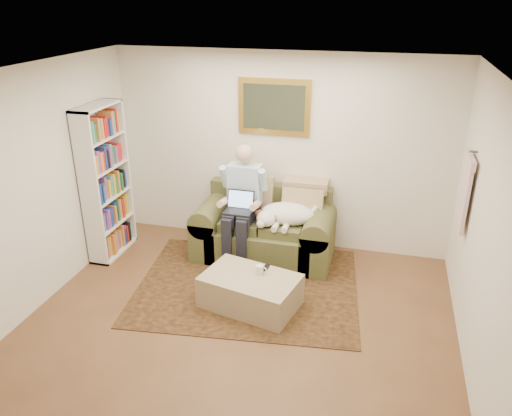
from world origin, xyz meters
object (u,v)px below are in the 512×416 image
at_px(sofa, 264,234).
at_px(ottoman, 250,291).
at_px(laptop, 239,206).
at_px(sleeping_dog, 288,214).
at_px(coffee_mug, 260,270).
at_px(bookshelf, 105,182).
at_px(seated_man, 241,206).

height_order(sofa, ottoman, sofa).
bearing_deg(laptop, sleeping_dog, 13.64).
bearing_deg(sleeping_dog, laptop, -166.36).
xyz_separation_m(coffee_mug, bookshelf, (-2.22, 0.67, 0.58)).
relative_size(ottoman, bookshelf, 0.52).
height_order(sofa, laptop, laptop).
relative_size(sofa, bookshelf, 0.89).
distance_m(sleeping_dog, ottoman, 1.21).
height_order(ottoman, coffee_mug, coffee_mug).
distance_m(sofa, coffee_mug, 1.11).
xyz_separation_m(ottoman, coffee_mug, (0.08, 0.09, 0.24)).
distance_m(sleeping_dog, bookshelf, 2.37).
xyz_separation_m(sleeping_dog, ottoman, (-0.19, -1.09, -0.50)).
bearing_deg(sleeping_dog, bookshelf, -172.09).
distance_m(seated_man, coffee_mug, 1.09).
relative_size(sofa, laptop, 5.15).
bearing_deg(sofa, seated_man, -148.55).
xyz_separation_m(seated_man, laptop, (0.00, -0.07, 0.04)).
bearing_deg(sofa, ottoman, -83.61).
height_order(seated_man, ottoman, seated_man).
xyz_separation_m(sofa, sleeping_dog, (0.32, -0.09, 0.38)).
height_order(sofa, bookshelf, bookshelf).
bearing_deg(bookshelf, ottoman, -19.58).
relative_size(sleeping_dog, coffee_mug, 7.37).
bearing_deg(bookshelf, sofa, 11.65).
bearing_deg(seated_man, coffee_mug, -62.36).
bearing_deg(ottoman, coffee_mug, 48.42).
distance_m(seated_man, sleeping_dog, 0.60).
xyz_separation_m(laptop, bookshelf, (-1.74, -0.18, 0.21)).
relative_size(sofa, ottoman, 1.74).
relative_size(sofa, sleeping_dog, 2.43).
bearing_deg(sofa, sleeping_dog, -15.74).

